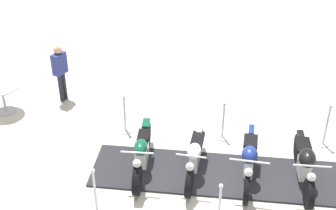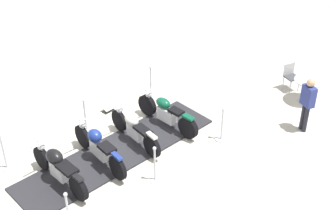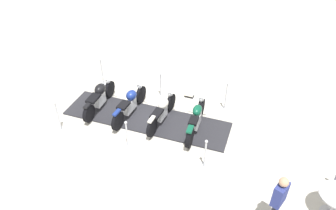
# 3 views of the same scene
# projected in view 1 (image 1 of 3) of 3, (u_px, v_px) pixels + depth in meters

# --- Properties ---
(ground_plane) EXTENTS (80.00, 80.00, 0.00)m
(ground_plane) POSITION_uv_depth(u_px,v_px,m) (220.00, 175.00, 10.50)
(ground_plane) COLOR beige
(display_platform) EXTENTS (3.81, 5.75, 0.05)m
(display_platform) POSITION_uv_depth(u_px,v_px,m) (220.00, 175.00, 10.49)
(display_platform) COLOR #28282D
(display_platform) RESTS_ON ground_plane
(motorcycle_forest) EXTENTS (2.10, 1.08, 0.93)m
(motorcycle_forest) POSITION_uv_depth(u_px,v_px,m) (142.00, 153.00, 10.41)
(motorcycle_forest) COLOR black
(motorcycle_forest) RESTS_ON display_platform
(motorcycle_cream) EXTENTS (1.87, 1.16, 0.92)m
(motorcycle_cream) POSITION_uv_depth(u_px,v_px,m) (195.00, 157.00, 10.28)
(motorcycle_cream) COLOR black
(motorcycle_cream) RESTS_ON display_platform
(motorcycle_navy) EXTENTS (2.02, 1.29, 0.94)m
(motorcycle_navy) POSITION_uv_depth(u_px,v_px,m) (249.00, 160.00, 10.14)
(motorcycle_navy) COLOR black
(motorcycle_navy) RESTS_ON display_platform
(motorcycle_black) EXTENTS (2.01, 1.11, 0.91)m
(motorcycle_black) POSITION_uv_depth(u_px,v_px,m) (305.00, 164.00, 10.02)
(motorcycle_black) COLOR black
(motorcycle_black) RESTS_ON display_platform
(stanchion_left_mid) EXTENTS (0.35, 0.35, 1.02)m
(stanchion_left_mid) POSITION_uv_depth(u_px,v_px,m) (223.00, 127.00, 11.55)
(stanchion_left_mid) COLOR silver
(stanchion_left_mid) RESTS_ON ground_plane
(stanchion_right_front) EXTENTS (0.30, 0.30, 1.13)m
(stanchion_right_front) POSITION_uv_depth(u_px,v_px,m) (96.00, 198.00, 9.33)
(stanchion_right_front) COLOR silver
(stanchion_right_front) RESTS_ON ground_plane
(stanchion_left_rear) EXTENTS (0.29, 0.29, 1.13)m
(stanchion_left_rear) POSITION_uv_depth(u_px,v_px,m) (326.00, 131.00, 11.25)
(stanchion_left_rear) COLOR silver
(stanchion_left_rear) RESTS_ON ground_plane
(stanchion_left_front) EXTENTS (0.35, 0.35, 1.02)m
(stanchion_left_front) POSITION_uv_depth(u_px,v_px,m) (125.00, 120.00, 11.80)
(stanchion_left_front) COLOR silver
(stanchion_left_front) RESTS_ON ground_plane
(cafe_table) EXTENTS (0.89, 0.89, 0.75)m
(cafe_table) POSITION_uv_depth(u_px,v_px,m) (2.00, 93.00, 12.42)
(cafe_table) COLOR #B7B7BC
(cafe_table) RESTS_ON ground_plane
(bystander_person) EXTENTS (0.43, 0.44, 1.63)m
(bystander_person) POSITION_uv_depth(u_px,v_px,m) (60.00, 68.00, 12.72)
(bystander_person) COLOR #23232D
(bystander_person) RESTS_ON ground_plane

